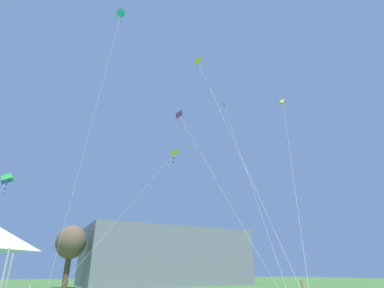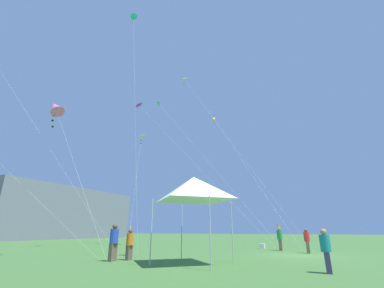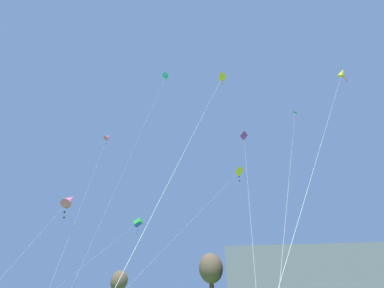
{
  "view_description": "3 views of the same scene",
  "coord_description": "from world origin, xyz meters",
  "px_view_note": "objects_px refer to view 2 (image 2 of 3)",
  "views": [
    {
      "loc": [
        -5.05,
        -7.07,
        2.35
      ],
      "look_at": [
        3.18,
        8.94,
        10.01
      ],
      "focal_mm": 28.0,
      "sensor_mm": 36.0,
      "label": 1
    },
    {
      "loc": [
        -18.78,
        -1.67,
        1.49
      ],
      "look_at": [
        2.95,
        9.07,
        9.7
      ],
      "focal_mm": 24.0,
      "sensor_mm": 36.0,
      "label": 2
    },
    {
      "loc": [
        4.19,
        -1.47,
        3.69
      ],
      "look_at": [
        2.5,
        8.91,
        10.68
      ],
      "focal_mm": 20.0,
      "sensor_mm": 36.0,
      "label": 3
    }
  ],
  "objects_px": {
    "person_green_shirt": "(280,237)",
    "kite_purple_delta_7": "(139,106)",
    "kite_green_delta_4": "(161,106)",
    "person_orange_shirt": "(130,243)",
    "cooler_box": "(262,246)",
    "kite_pink_diamond_8": "(55,108)",
    "kite_yellow_delta_0": "(185,80)",
    "kite_cyan_diamond_5": "(133,15)",
    "kite_yellow_diamond_2": "(214,119)",
    "festival_tent": "(194,189)",
    "person_red_shirt": "(307,240)",
    "person_blue_shirt": "(114,241)",
    "person_teal_shirt": "(326,249)",
    "person_white_shirt": "(129,241)",
    "kite_yellow_delta_1": "(141,137)"
  },
  "relations": [
    {
      "from": "person_green_shirt",
      "to": "kite_purple_delta_7",
      "type": "height_order",
      "value": "kite_purple_delta_7"
    },
    {
      "from": "kite_green_delta_4",
      "to": "person_orange_shirt",
      "type": "bearing_deg",
      "value": -149.27
    },
    {
      "from": "cooler_box",
      "to": "kite_pink_diamond_8",
      "type": "height_order",
      "value": "kite_pink_diamond_8"
    },
    {
      "from": "kite_yellow_delta_0",
      "to": "kite_cyan_diamond_5",
      "type": "height_order",
      "value": "kite_cyan_diamond_5"
    },
    {
      "from": "kite_yellow_diamond_2",
      "to": "festival_tent",
      "type": "bearing_deg",
      "value": -162.21
    },
    {
      "from": "kite_cyan_diamond_5",
      "to": "person_red_shirt",
      "type": "bearing_deg",
      "value": -76.87
    },
    {
      "from": "person_blue_shirt",
      "to": "kite_yellow_diamond_2",
      "type": "distance_m",
      "value": 26.97
    },
    {
      "from": "cooler_box",
      "to": "kite_green_delta_4",
      "type": "distance_m",
      "value": 27.87
    },
    {
      "from": "person_teal_shirt",
      "to": "person_blue_shirt",
      "type": "bearing_deg",
      "value": -58.86
    },
    {
      "from": "kite_yellow_diamond_2",
      "to": "kite_green_delta_4",
      "type": "bearing_deg",
      "value": 91.19
    },
    {
      "from": "person_white_shirt",
      "to": "kite_green_delta_4",
      "type": "xyz_separation_m",
      "value": [
        18.3,
        10.35,
        20.47
      ]
    },
    {
      "from": "cooler_box",
      "to": "person_red_shirt",
      "type": "relative_size",
      "value": 0.33
    },
    {
      "from": "person_green_shirt",
      "to": "kite_purple_delta_7",
      "type": "bearing_deg",
      "value": -29.02
    },
    {
      "from": "person_white_shirt",
      "to": "kite_yellow_delta_0",
      "type": "xyz_separation_m",
      "value": [
        9.51,
        1.17,
        17.76
      ]
    },
    {
      "from": "kite_yellow_delta_1",
      "to": "person_teal_shirt",
      "type": "bearing_deg",
      "value": -123.84
    },
    {
      "from": "kite_yellow_delta_1",
      "to": "kite_yellow_diamond_2",
      "type": "height_order",
      "value": "kite_yellow_diamond_2"
    },
    {
      "from": "person_red_shirt",
      "to": "kite_green_delta_4",
      "type": "xyz_separation_m",
      "value": [
        11.52,
        20.54,
        20.46
      ]
    },
    {
      "from": "festival_tent",
      "to": "kite_pink_diamond_8",
      "type": "distance_m",
      "value": 11.72
    },
    {
      "from": "person_green_shirt",
      "to": "kite_pink_diamond_8",
      "type": "relative_size",
      "value": 0.2
    },
    {
      "from": "kite_purple_delta_7",
      "to": "kite_yellow_delta_1",
      "type": "bearing_deg",
      "value": -126.27
    },
    {
      "from": "cooler_box",
      "to": "kite_green_delta_4",
      "type": "relative_size",
      "value": 0.02
    },
    {
      "from": "person_white_shirt",
      "to": "person_blue_shirt",
      "type": "distance_m",
      "value": 3.32
    },
    {
      "from": "festival_tent",
      "to": "kite_purple_delta_7",
      "type": "bearing_deg",
      "value": 47.66
    },
    {
      "from": "festival_tent",
      "to": "kite_green_delta_4",
      "type": "relative_size",
      "value": 0.18
    },
    {
      "from": "cooler_box",
      "to": "person_orange_shirt",
      "type": "relative_size",
      "value": 0.34
    },
    {
      "from": "festival_tent",
      "to": "kite_green_delta_4",
      "type": "xyz_separation_m",
      "value": [
        20.53,
        16.07,
        17.81
      ]
    },
    {
      "from": "kite_yellow_delta_0",
      "to": "kite_yellow_diamond_2",
      "type": "bearing_deg",
      "value": -1.52
    },
    {
      "from": "person_blue_shirt",
      "to": "kite_pink_diamond_8",
      "type": "distance_m",
      "value": 10.3
    },
    {
      "from": "cooler_box",
      "to": "person_orange_shirt",
      "type": "height_order",
      "value": "person_orange_shirt"
    },
    {
      "from": "person_green_shirt",
      "to": "kite_cyan_diamond_5",
      "type": "bearing_deg",
      "value": 3.54
    },
    {
      "from": "person_blue_shirt",
      "to": "person_green_shirt",
      "type": "xyz_separation_m",
      "value": [
        11.74,
        -6.64,
        -0.0
      ]
    },
    {
      "from": "kite_pink_diamond_8",
      "to": "festival_tent",
      "type": "bearing_deg",
      "value": -80.78
    },
    {
      "from": "festival_tent",
      "to": "person_teal_shirt",
      "type": "bearing_deg",
      "value": -92.33
    },
    {
      "from": "person_blue_shirt",
      "to": "kite_yellow_diamond_2",
      "type": "xyz_separation_m",
      "value": [
        21.49,
        2.37,
        16.12
      ]
    },
    {
      "from": "person_blue_shirt",
      "to": "kite_yellow_delta_0",
      "type": "relative_size",
      "value": 0.1
    },
    {
      "from": "person_green_shirt",
      "to": "kite_purple_delta_7",
      "type": "distance_m",
      "value": 24.64
    },
    {
      "from": "person_white_shirt",
      "to": "kite_cyan_diamond_5",
      "type": "distance_m",
      "value": 24.24
    },
    {
      "from": "festival_tent",
      "to": "person_teal_shirt",
      "type": "relative_size",
      "value": 2.64
    },
    {
      "from": "festival_tent",
      "to": "person_orange_shirt",
      "type": "bearing_deg",
      "value": 89.13
    },
    {
      "from": "person_blue_shirt",
      "to": "kite_purple_delta_7",
      "type": "height_order",
      "value": "kite_purple_delta_7"
    },
    {
      "from": "kite_purple_delta_7",
      "to": "kite_pink_diamond_8",
      "type": "height_order",
      "value": "kite_purple_delta_7"
    },
    {
      "from": "kite_green_delta_4",
      "to": "person_red_shirt",
      "type": "bearing_deg",
      "value": -119.28
    },
    {
      "from": "person_orange_shirt",
      "to": "kite_purple_delta_7",
      "type": "xyz_separation_m",
      "value": [
        13.82,
        11.33,
        17.16
      ]
    },
    {
      "from": "cooler_box",
      "to": "person_red_shirt",
      "type": "height_order",
      "value": "person_red_shirt"
    },
    {
      "from": "person_green_shirt",
      "to": "person_orange_shirt",
      "type": "bearing_deg",
      "value": 40.55
    },
    {
      "from": "person_white_shirt",
      "to": "kite_purple_delta_7",
      "type": "xyz_separation_m",
      "value": [
        11.65,
        9.51,
        17.15
      ]
    },
    {
      "from": "person_red_shirt",
      "to": "kite_yellow_delta_0",
      "type": "distance_m",
      "value": 21.24
    },
    {
      "from": "kite_yellow_delta_0",
      "to": "kite_cyan_diamond_5",
      "type": "bearing_deg",
      "value": 151.53
    },
    {
      "from": "kite_purple_delta_7",
      "to": "person_teal_shirt",
      "type": "bearing_deg",
      "value": -124.05
    },
    {
      "from": "person_orange_shirt",
      "to": "kite_purple_delta_7",
      "type": "bearing_deg",
      "value": 129.97
    }
  ]
}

